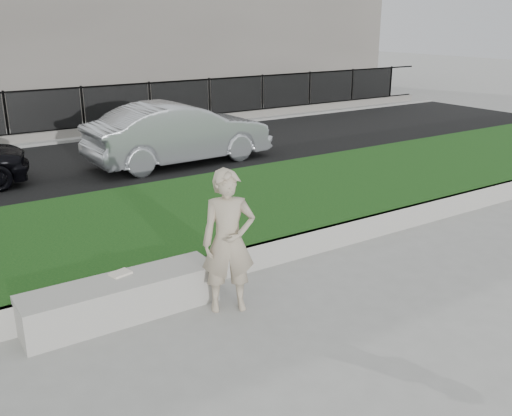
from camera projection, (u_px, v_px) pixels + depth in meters
ground at (258, 310)px, 7.28m from camera, size 90.00×90.00×0.00m
grass_bank at (159, 227)px, 9.59m from camera, size 34.00×4.00×0.40m
grass_kerb at (217, 268)px, 8.04m from camera, size 34.00×0.08×0.40m
street at (66, 169)px, 14.00m from camera, size 34.00×7.00×0.04m
far_pavement at (24, 137)px, 17.55m from camera, size 34.00×3.00×0.12m
iron_fence at (30, 127)px, 16.60m from camera, size 32.00×0.30×1.50m
stone_bench at (122, 298)px, 7.05m from camera, size 2.43×0.61×0.50m
man at (228, 242)px, 7.05m from camera, size 0.79×0.67×1.84m
book at (120, 273)px, 7.13m from camera, size 0.28×0.23×0.03m
car_silver at (179, 133)px, 14.31m from camera, size 4.69×1.76×1.53m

